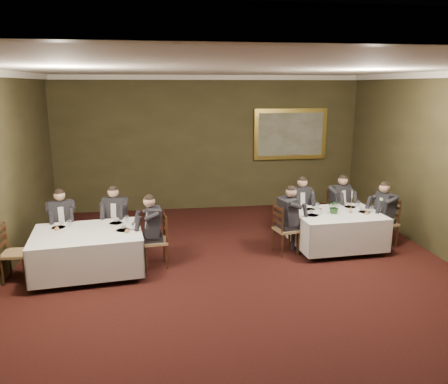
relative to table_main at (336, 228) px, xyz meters
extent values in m
plane|color=black|center=(-2.18, -1.55, -0.45)|extent=(10.00, 10.00, 0.00)
cube|color=silver|center=(-2.18, -1.55, 3.05)|extent=(8.00, 10.00, 0.10)
cube|color=#302D18|center=(-2.18, 3.45, 1.30)|extent=(8.00, 0.10, 3.50)
cube|color=white|center=(-2.18, 3.40, 2.99)|extent=(8.00, 0.10, 0.12)
cube|color=black|center=(0.00, 0.00, 0.28)|extent=(1.69, 1.31, 0.04)
cube|color=white|center=(0.00, 0.00, 0.31)|extent=(1.76, 1.37, 0.02)
cube|color=white|center=(0.00, 0.00, -0.02)|extent=(1.78, 1.39, 0.65)
cube|color=black|center=(-4.78, -0.48, 0.28)|extent=(1.93, 1.53, 0.04)
cube|color=white|center=(-4.78, -0.48, 0.31)|extent=(1.99, 1.60, 0.02)
cube|color=white|center=(-4.78, -0.48, -0.02)|extent=(2.02, 1.62, 0.65)
cube|color=olive|center=(-0.51, 0.84, 0.04)|extent=(0.46, 0.44, 0.05)
cube|color=black|center=(-0.52, 1.03, 0.28)|extent=(0.38, 0.05, 0.54)
cube|color=black|center=(-0.51, 0.84, 0.41)|extent=(0.44, 0.33, 0.55)
sphere|color=tan|center=(-0.51, 0.84, 0.79)|extent=(0.22, 0.22, 0.21)
cube|color=olive|center=(0.41, 0.89, 0.04)|extent=(0.54, 0.53, 0.05)
cube|color=black|center=(0.36, 1.07, 0.28)|extent=(0.37, 0.13, 0.54)
cube|color=black|center=(0.41, 0.89, 0.41)|extent=(0.49, 0.41, 0.55)
sphere|color=tan|center=(0.41, 0.89, 0.79)|extent=(0.26, 0.26, 0.21)
cube|color=olive|center=(-1.07, -0.06, 0.04)|extent=(0.50, 0.52, 0.05)
cube|color=black|center=(-1.25, -0.10, 0.28)|extent=(0.11, 0.38, 0.54)
cube|color=black|center=(-1.07, -0.06, 0.41)|extent=(0.39, 0.47, 0.55)
sphere|color=tan|center=(-1.07, -0.06, 0.79)|extent=(0.25, 0.25, 0.21)
cube|color=olive|center=(1.07, 0.06, 0.04)|extent=(0.48, 0.49, 0.05)
cube|color=black|center=(1.26, 0.08, 0.28)|extent=(0.08, 0.38, 0.54)
cube|color=black|center=(1.07, 0.06, 0.41)|extent=(0.36, 0.46, 0.55)
sphere|color=tan|center=(1.07, 0.06, 0.79)|extent=(0.24, 0.24, 0.21)
cube|color=olive|center=(-5.39, 0.41, 0.04)|extent=(0.52, 0.51, 0.05)
cube|color=black|center=(-5.43, 0.59, 0.28)|extent=(0.38, 0.11, 0.54)
cube|color=black|center=(-5.39, 0.41, 0.41)|extent=(0.48, 0.39, 0.55)
sphere|color=tan|center=(-5.39, 0.41, 0.79)|extent=(0.25, 0.25, 0.21)
cube|color=olive|center=(-4.39, 0.52, 0.04)|extent=(0.49, 0.47, 0.05)
cube|color=black|center=(-4.37, 0.71, 0.28)|extent=(0.38, 0.07, 0.54)
cube|color=black|center=(-4.39, 0.52, 0.41)|extent=(0.45, 0.36, 0.55)
sphere|color=tan|center=(-4.39, 0.52, 0.79)|extent=(0.23, 0.23, 0.21)
cube|color=olive|center=(-3.62, -0.35, 0.04)|extent=(0.46, 0.48, 0.05)
cube|color=black|center=(-3.43, -0.33, 0.28)|extent=(0.07, 0.38, 0.54)
cube|color=black|center=(-3.62, -0.35, 0.41)|extent=(0.35, 0.45, 0.55)
sphere|color=tan|center=(-3.62, -0.35, 0.79)|extent=(0.23, 0.23, 0.21)
cube|color=olive|center=(-5.95, -0.61, 0.04)|extent=(0.43, 0.45, 0.05)
cube|color=black|center=(-6.14, -0.61, 0.28)|extent=(0.04, 0.38, 0.54)
imported|color=#2D5926|center=(-0.08, -0.03, 0.46)|extent=(0.32, 0.29, 0.29)
cylinder|color=#AA7634|center=(0.27, -0.02, 0.32)|extent=(0.07, 0.07, 0.02)
cylinder|color=#AA7634|center=(0.27, -0.02, 0.49)|extent=(0.02, 0.02, 0.31)
cylinder|color=white|center=(0.27, -0.02, 0.71)|extent=(0.02, 0.02, 0.13)
cylinder|color=white|center=(-0.48, 0.33, 0.32)|extent=(0.25, 0.25, 0.01)
cylinder|color=white|center=(-0.48, 0.48, 0.35)|extent=(0.08, 0.08, 0.05)
cylinder|color=white|center=(-0.31, 0.33, 0.39)|extent=(0.06, 0.06, 0.14)
cylinder|color=white|center=(-5.33, -0.15, 0.32)|extent=(0.25, 0.25, 0.01)
cylinder|color=white|center=(-5.33, 0.00, 0.35)|extent=(0.08, 0.08, 0.05)
cylinder|color=white|center=(-5.16, -0.15, 0.39)|extent=(0.06, 0.06, 0.14)
cube|color=gold|center=(0.00, 3.39, 1.52)|extent=(1.98, 0.08, 1.35)
cube|color=#535539|center=(0.00, 3.34, 1.52)|extent=(1.76, 0.01, 1.13)
camera|label=1|loc=(-3.47, -7.96, 2.80)|focal=35.00mm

